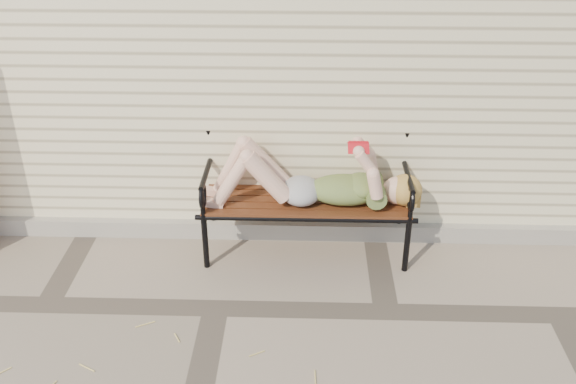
{
  "coord_description": "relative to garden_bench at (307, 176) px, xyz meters",
  "views": [
    {
      "loc": [
        0.65,
        -3.69,
        3.02
      ],
      "look_at": [
        0.52,
        0.52,
        0.7
      ],
      "focal_mm": 40.0,
      "sensor_mm": 36.0,
      "label": 1
    }
  ],
  "objects": [
    {
      "name": "foundation_strip",
      "position": [
        -0.65,
        0.09,
        -0.58
      ],
      "size": [
        8.0,
        0.1,
        0.15
      ],
      "primitive_type": "cube",
      "color": "gray",
      "rests_on": "ground"
    },
    {
      "name": "ground",
      "position": [
        -0.65,
        -0.88,
        -0.65
      ],
      "size": [
        80.0,
        80.0,
        0.0
      ],
      "primitive_type": "plane",
      "color": "gray",
      "rests_on": "ground"
    },
    {
      "name": "reading_woman",
      "position": [
        0.01,
        -0.14,
        0.04
      ],
      "size": [
        1.7,
        0.39,
        0.53
      ],
      "color": "#092B3F",
      "rests_on": "ground"
    },
    {
      "name": "garden_bench",
      "position": [
        0.0,
        0.0,
        0.0
      ],
      "size": [
        1.8,
        0.72,
        1.16
      ],
      "color": "black",
      "rests_on": "ground"
    },
    {
      "name": "house_wall",
      "position": [
        -0.65,
        2.12,
        0.85
      ],
      "size": [
        8.0,
        4.0,
        3.0
      ],
      "primitive_type": "cube",
      "color": "beige",
      "rests_on": "ground"
    }
  ]
}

